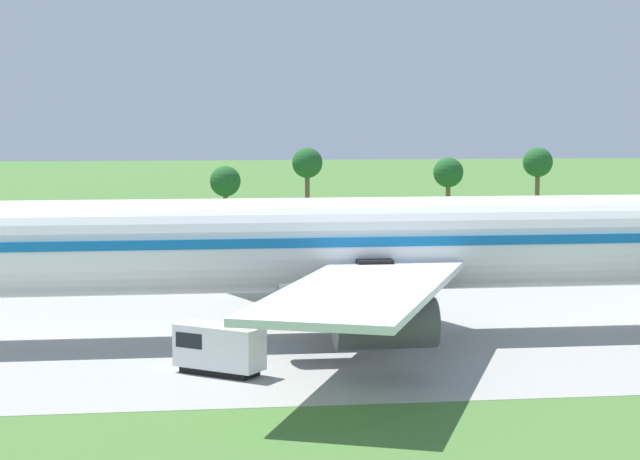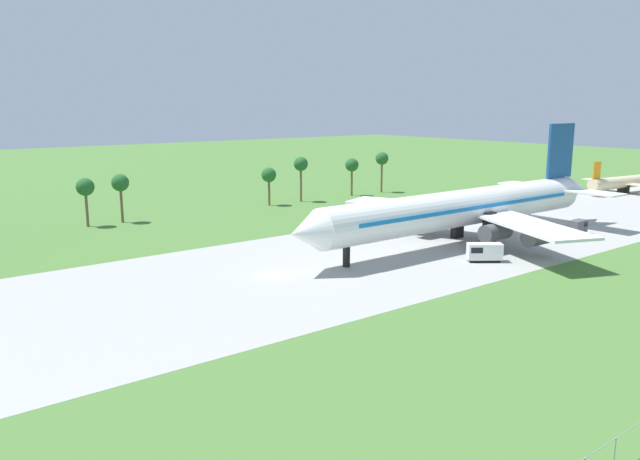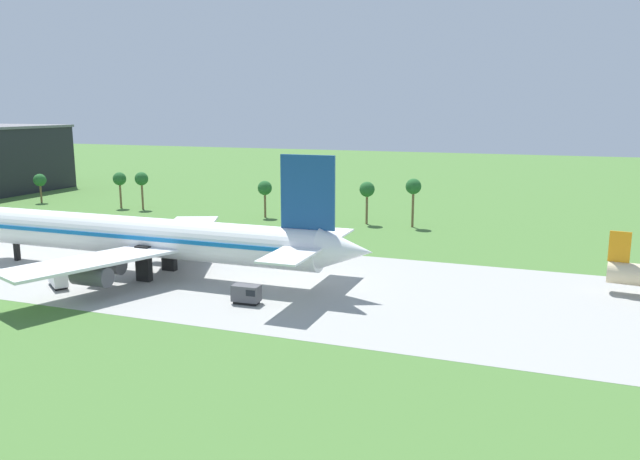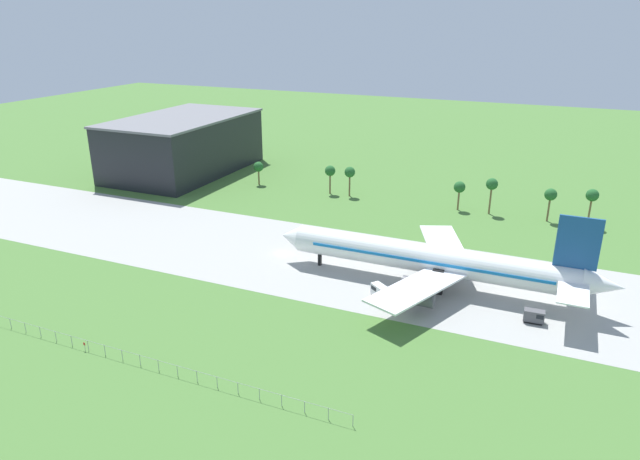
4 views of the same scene
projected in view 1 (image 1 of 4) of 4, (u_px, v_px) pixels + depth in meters
jet_airliner at (345, 245)px, 79.70m from camera, size 76.89×52.18×20.58m
baggage_tug at (217, 348)px, 68.35m from camera, size 5.51×4.83×2.93m
palm_tree_row at (129, 177)px, 133.16m from camera, size 113.10×3.60×11.40m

